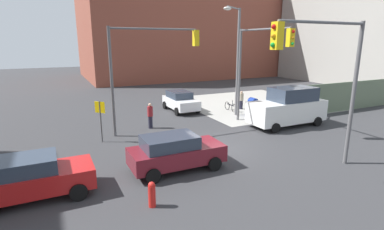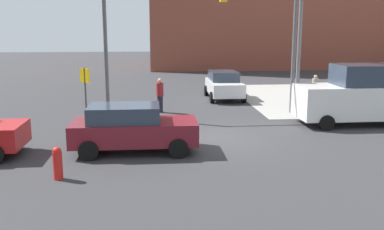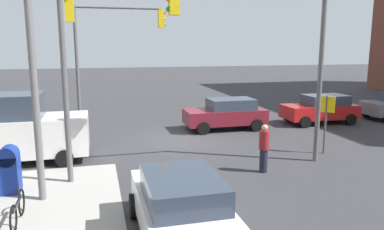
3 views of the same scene
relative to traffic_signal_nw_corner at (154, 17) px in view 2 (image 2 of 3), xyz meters
name	(u,v)px [view 2 (image 2 of 3)]	position (x,y,z in m)	size (l,w,h in m)	color
ground_plane	(214,138)	(2.25, -4.50, -4.65)	(120.00, 120.00, 0.00)	#333335
sidewalk_corner	(339,97)	(11.25, 4.50, -4.65)	(12.00, 12.00, 0.01)	#9E9B93
traffic_signal_nw_corner	(154,17)	(0.00, 0.00, 0.00)	(5.87, 0.36, 6.50)	#59595B
traffic_signal_se_corner	(336,12)	(4.86, -9.00, -0.05)	(4.99, 0.36, 6.50)	#59595B
traffic_signal_ne_corner	(310,17)	(6.75, -1.94, -0.04)	(0.36, 5.14, 6.50)	#59595B
street_lamp_corner	(296,17)	(7.15, 1.08, 0.05)	(2.31, 1.70, 8.00)	slate
warning_sign_two_way	(85,85)	(-3.15, -0.80, -3.02)	(0.48, 0.48, 2.40)	#4C4C4C
mailbox_blue	(321,96)	(8.45, 0.50, -3.89)	(0.56, 0.64, 1.43)	navy
fire_hydrant	(58,163)	(-2.75, -8.70, -4.17)	(0.26, 0.26, 0.94)	red
coupe_maroon	(132,128)	(-0.80, -6.13, -3.81)	(4.23, 2.02, 1.62)	maroon
hatchback_white	(224,85)	(4.10, 4.55, -3.81)	(2.02, 3.95, 1.62)	white
van_white_delivery	(362,95)	(8.98, -2.70, -3.37)	(5.40, 2.32, 2.62)	white
pedestrian_crossing	(315,88)	(9.05, 2.90, -3.85)	(0.36, 0.36, 1.55)	#9E937A
pedestrian_waiting	(160,95)	(0.25, 0.70, -3.77)	(0.36, 0.36, 1.71)	maroon
bicycle_leaning_on_fence	(295,97)	(7.85, 2.70, -4.31)	(0.05, 1.75, 0.97)	black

